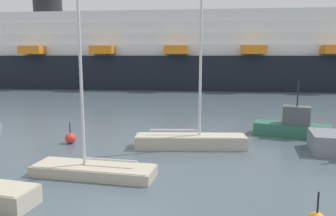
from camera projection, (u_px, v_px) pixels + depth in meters
sailboat_0 at (191, 139)px, 21.01m from camera, size 7.03×2.14×10.34m
sailboat_5 at (94, 166)px, 16.18m from camera, size 6.12×2.34×10.69m
fishing_boat_0 at (293, 126)px, 23.99m from camera, size 5.46×3.01×4.03m
channel_buoy_1 at (70, 138)px, 22.11m from camera, size 0.70×0.70×1.42m
cruise_ship at (146, 54)px, 60.94m from camera, size 102.75×16.30×18.18m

